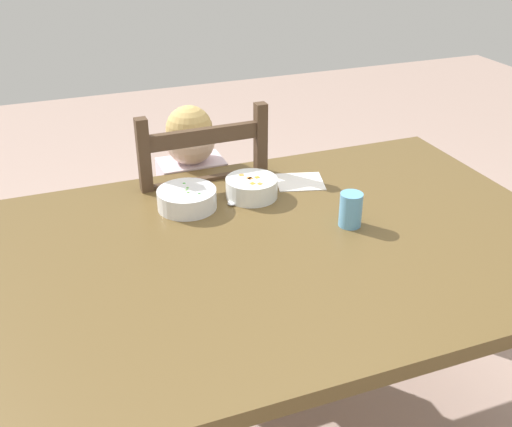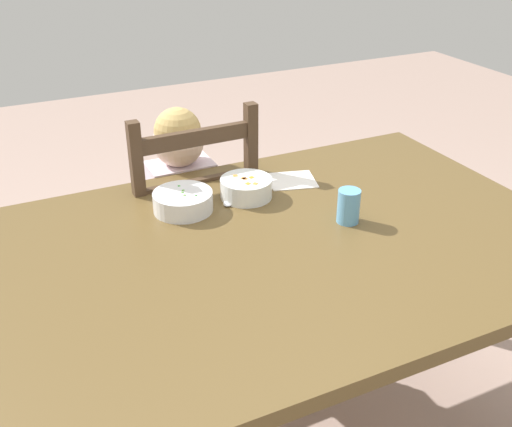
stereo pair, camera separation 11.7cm
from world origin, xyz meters
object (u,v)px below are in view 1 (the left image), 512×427
at_px(spoon, 236,199).
at_px(drinking_cup, 351,210).
at_px(dining_table, 281,269).
at_px(bowl_of_carrots, 252,187).
at_px(bowl_of_peas, 187,198).
at_px(child_figure, 195,199).
at_px(dining_chair, 197,239).

relative_size(spoon, drinking_cup, 1.19).
bearing_deg(dining_table, bowl_of_carrots, 85.97).
bearing_deg(bowl_of_peas, drinking_cup, -33.84).
xyz_separation_m(child_figure, spoon, (0.05, -0.30, 0.13)).
bearing_deg(spoon, dining_chair, 98.45).
relative_size(child_figure, bowl_of_peas, 5.55).
distance_m(dining_table, child_figure, 0.58).
bearing_deg(spoon, dining_table, -82.58).
distance_m(dining_chair, child_figure, 0.17).
relative_size(dining_chair, bowl_of_carrots, 6.34).
distance_m(child_figure, bowl_of_carrots, 0.35).
bearing_deg(child_figure, dining_chair, 75.03).
relative_size(bowl_of_carrots, spoon, 1.36).
distance_m(dining_table, spoon, 0.28).
bearing_deg(bowl_of_carrots, dining_chair, 108.61).
bearing_deg(drinking_cup, child_figure, 117.72).
relative_size(bowl_of_peas, drinking_cup, 1.78).
relative_size(dining_table, bowl_of_carrots, 9.96).
bearing_deg(child_figure, bowl_of_peas, -108.96).
xyz_separation_m(dining_table, dining_chair, (-0.08, 0.57, -0.21)).
xyz_separation_m(bowl_of_peas, drinking_cup, (0.39, -0.26, 0.02)).
xyz_separation_m(dining_table, drinking_cup, (0.21, 0.01, 0.14)).
bearing_deg(drinking_cup, bowl_of_peas, 146.16).
relative_size(dining_chair, child_figure, 1.04).
bearing_deg(child_figure, spoon, -81.29).
height_order(dining_table, drinking_cup, drinking_cup).
bearing_deg(dining_table, dining_chair, 97.97).
distance_m(dining_chair, bowl_of_carrots, 0.45).
bearing_deg(child_figure, drinking_cup, -62.28).
relative_size(dining_table, child_figure, 1.63).
relative_size(bowl_of_peas, spoon, 1.49).
bearing_deg(bowl_of_carrots, child_figure, 108.97).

